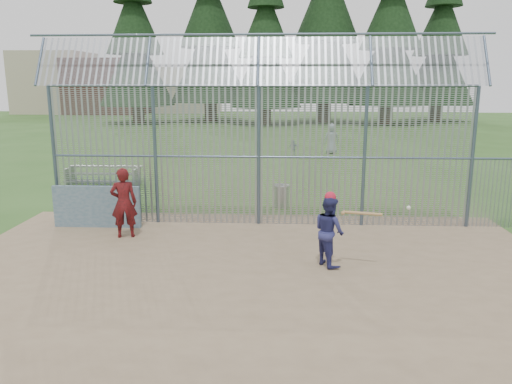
# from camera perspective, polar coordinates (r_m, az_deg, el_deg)

# --- Properties ---
(ground) EXTENTS (120.00, 120.00, 0.00)m
(ground) POSITION_cam_1_polar(r_m,az_deg,el_deg) (11.42, -0.53, -8.56)
(ground) COLOR #2D511E
(ground) RESTS_ON ground
(dirt_infield) EXTENTS (14.00, 10.00, 0.02)m
(dirt_infield) POSITION_cam_1_polar(r_m,az_deg,el_deg) (10.95, -0.69, -9.45)
(dirt_infield) COLOR #756047
(dirt_infield) RESTS_ON ground
(dugout_wall) EXTENTS (2.50, 0.12, 1.20)m
(dugout_wall) POSITION_cam_1_polar(r_m,az_deg,el_deg) (14.94, -17.73, -1.60)
(dugout_wall) COLOR #38566B
(dugout_wall) RESTS_ON dirt_infield
(batter) EXTENTS (0.91, 0.97, 1.60)m
(batter) POSITION_cam_1_polar(r_m,az_deg,el_deg) (11.37, 8.36, -4.43)
(batter) COLOR navy
(batter) RESTS_ON dirt_infield
(onlooker) EXTENTS (0.78, 0.60, 1.88)m
(onlooker) POSITION_cam_1_polar(r_m,az_deg,el_deg) (13.70, -14.88, -1.20)
(onlooker) COLOR maroon
(onlooker) RESTS_ON dirt_infield
(bg_kid_standing) EXTENTS (0.96, 0.73, 1.78)m
(bg_kid_standing) POSITION_cam_1_polar(r_m,az_deg,el_deg) (29.38, 8.64, 6.05)
(bg_kid_standing) COLOR gray
(bg_kid_standing) RESTS_ON ground
(bg_kid_seated) EXTENTS (0.58, 0.29, 0.95)m
(bg_kid_seated) POSITION_cam_1_polar(r_m,az_deg,el_deg) (27.95, 4.29, 4.98)
(bg_kid_seated) COLOR slate
(bg_kid_seated) RESTS_ON ground
(batting_gear) EXTENTS (1.91, 0.41, 0.49)m
(batting_gear) POSITION_cam_1_polar(r_m,az_deg,el_deg) (11.18, 9.44, -1.00)
(batting_gear) COLOR #B81831
(batting_gear) RESTS_ON ground
(trash_can) EXTENTS (0.56, 0.56, 0.82)m
(trash_can) POSITION_cam_1_polar(r_m,az_deg,el_deg) (16.66, 2.92, -0.44)
(trash_can) COLOR gray
(trash_can) RESTS_ON ground
(bleacher) EXTENTS (3.00, 0.95, 0.72)m
(bleacher) POSITION_cam_1_polar(r_m,az_deg,el_deg) (21.19, -17.05, 1.89)
(bleacher) COLOR slate
(bleacher) RESTS_ON ground
(backstop_fence) EXTENTS (20.09, 0.81, 5.30)m
(backstop_fence) POSITION_cam_1_polar(r_m,az_deg,el_deg) (14.23, 7.63, 5.34)
(backstop_fence) COLOR #47566B
(backstop_fence) RESTS_ON ground
(conifer_row) EXTENTS (38.48, 12.26, 20.20)m
(conifer_row) POSITION_cam_1_polar(r_m,az_deg,el_deg) (52.60, 4.62, 19.78)
(conifer_row) COLOR #332319
(conifer_row) RESTS_ON ground
(distant_buildings) EXTENTS (26.50, 10.50, 8.00)m
(distant_buildings) POSITION_cam_1_polar(r_m,az_deg,el_deg) (71.24, -16.91, 11.54)
(distant_buildings) COLOR brown
(distant_buildings) RESTS_ON ground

